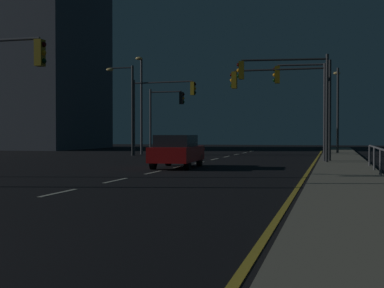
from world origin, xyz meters
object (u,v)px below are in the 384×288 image
(traffic_light_far_center, at_px, (165,109))
(traffic_light_near_right, at_px, (160,101))
(traffic_light_overhead_east, at_px, (306,91))
(street_lamp_far_end, at_px, (141,97))
(car, at_px, (177,151))
(traffic_light_mid_left, at_px, (281,92))
(street_lamp_across_street, at_px, (128,101))
(street_lamp_median, at_px, (338,102))
(building_distant, at_px, (7,9))
(traffic_light_near_left, at_px, (288,86))

(traffic_light_far_center, height_order, traffic_light_near_right, traffic_light_near_right)
(traffic_light_overhead_east, distance_m, street_lamp_far_end, 15.86)
(car, relative_size, traffic_light_mid_left, 0.84)
(car, relative_size, street_lamp_across_street, 0.67)
(traffic_light_far_center, relative_size, traffic_light_near_right, 0.92)
(traffic_light_overhead_east, distance_m, traffic_light_far_center, 15.33)
(street_lamp_across_street, bearing_deg, street_lamp_median, 21.81)
(building_distant, bearing_deg, traffic_light_near_right, -32.91)
(street_lamp_across_street, bearing_deg, traffic_light_near_left, -34.93)
(street_lamp_median, distance_m, building_distant, 37.89)
(traffic_light_near_left, xyz_separation_m, street_lamp_across_street, (-12.47, 8.71, -0.08))
(traffic_light_mid_left, xyz_separation_m, street_lamp_median, (3.11, 13.39, 0.19))
(traffic_light_near_left, height_order, street_lamp_across_street, street_lamp_across_street)
(street_lamp_far_end, bearing_deg, car, -63.85)
(traffic_light_near_right, bearing_deg, street_lamp_median, 25.09)
(street_lamp_median, xyz_separation_m, street_lamp_far_end, (-14.82, -4.06, 0.38))
(traffic_light_far_center, height_order, traffic_light_mid_left, traffic_light_mid_left)
(car, relative_size, traffic_light_near_left, 0.80)
(traffic_light_far_center, bearing_deg, street_lamp_across_street, -120.88)
(traffic_light_overhead_east, bearing_deg, traffic_light_near_left, -117.16)
(traffic_light_far_center, xyz_separation_m, building_distant, (-21.90, 11.53, 11.79))
(street_lamp_median, height_order, street_lamp_across_street, street_lamp_median)
(street_lamp_far_end, distance_m, building_distant, 26.31)
(traffic_light_near_left, bearing_deg, street_lamp_far_end, 138.68)
(traffic_light_mid_left, height_order, traffic_light_near_right, traffic_light_near_right)
(street_lamp_median, xyz_separation_m, building_distant, (-35.14, 8.64, 11.26))
(traffic_light_overhead_east, xyz_separation_m, traffic_light_far_center, (-11.42, 10.21, -0.39))
(traffic_light_mid_left, height_order, street_lamp_far_end, street_lamp_far_end)
(traffic_light_mid_left, xyz_separation_m, traffic_light_near_right, (-9.54, 7.47, 0.08))
(traffic_light_overhead_east, bearing_deg, traffic_light_mid_left, -167.92)
(traffic_light_far_center, xyz_separation_m, street_lamp_across_street, (-1.89, -3.16, 0.47))
(street_lamp_across_street, bearing_deg, street_lamp_far_end, 81.43)
(street_lamp_far_end, bearing_deg, street_lamp_median, 15.32)
(traffic_light_overhead_east, distance_m, street_lamp_across_street, 15.07)
(traffic_light_mid_left, height_order, building_distant, building_distant)
(traffic_light_far_center, bearing_deg, street_lamp_median, 12.34)
(traffic_light_near_right, bearing_deg, traffic_light_overhead_east, -33.57)
(car, bearing_deg, street_lamp_across_street, 120.54)
(traffic_light_near_left, distance_m, street_lamp_median, 15.00)
(street_lamp_far_end, bearing_deg, traffic_light_near_left, -41.32)
(building_distant, bearing_deg, street_lamp_across_street, -36.27)
(street_lamp_median, xyz_separation_m, street_lamp_across_street, (-15.12, -6.05, -0.06))
(street_lamp_far_end, height_order, street_lamp_across_street, street_lamp_far_end)
(traffic_light_mid_left, xyz_separation_m, traffic_light_near_left, (0.45, -1.37, 0.21))
(street_lamp_across_street, bearing_deg, car, -59.46)
(traffic_light_near_right, height_order, street_lamp_median, street_lamp_median)
(traffic_light_near_left, relative_size, building_distant, 0.18)
(car, distance_m, street_lamp_far_end, 16.99)
(traffic_light_overhead_east, height_order, street_lamp_median, street_lamp_median)
(traffic_light_near_left, height_order, street_lamp_median, street_lamp_median)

